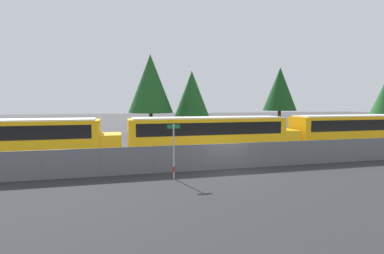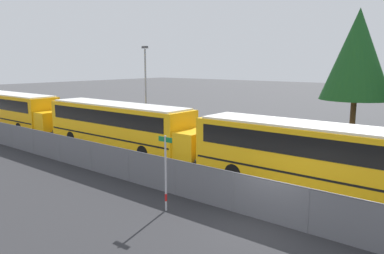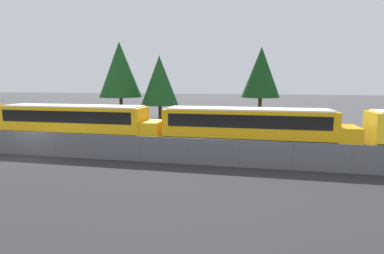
# 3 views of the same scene
# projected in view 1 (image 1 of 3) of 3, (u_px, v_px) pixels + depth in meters

# --- Properties ---
(ground_plane) EXTENTS (200.00, 200.00, 0.00)m
(ground_plane) POSITION_uv_depth(u_px,v_px,m) (226.00, 169.00, 19.04)
(ground_plane) COLOR #424244
(road_strip) EXTENTS (116.84, 12.00, 0.01)m
(road_strip) POSITION_uv_depth(u_px,v_px,m) (275.00, 198.00, 13.25)
(road_strip) COLOR #2B2B2D
(road_strip) RESTS_ON ground_plane
(fence) EXTENTS (82.91, 0.07, 1.65)m
(fence) POSITION_uv_depth(u_px,v_px,m) (226.00, 156.00, 18.97)
(fence) COLOR #9EA0A5
(fence) RESTS_ON ground_plane
(school_bus_1) EXTENTS (13.70, 2.63, 3.12)m
(school_bus_1) POSITION_uv_depth(u_px,v_px,m) (10.00, 138.00, 19.90)
(school_bus_1) COLOR #EDA80F
(school_bus_1) RESTS_ON ground_plane
(school_bus_2) EXTENTS (13.70, 2.63, 3.12)m
(school_bus_2) POSITION_uv_depth(u_px,v_px,m) (211.00, 133.00, 23.30)
(school_bus_2) COLOR #EDA80F
(school_bus_2) RESTS_ON ground_plane
(school_bus_3) EXTENTS (13.70, 2.63, 3.12)m
(school_bus_3) POSITION_uv_depth(u_px,v_px,m) (359.00, 129.00, 26.88)
(school_bus_3) COLOR orange
(school_bus_3) RESTS_ON ground_plane
(street_sign) EXTENTS (0.70, 0.09, 3.07)m
(street_sign) POSITION_uv_depth(u_px,v_px,m) (174.00, 150.00, 16.46)
(street_sign) COLOR #B7B7BC
(street_sign) RESTS_ON ground_plane
(tree_0) EXTENTS (4.79, 4.79, 8.24)m
(tree_0) POSITION_uv_depth(u_px,v_px,m) (192.00, 96.00, 38.09)
(tree_0) COLOR #51381E
(tree_0) RESTS_ON ground_plane
(tree_1) EXTENTS (4.55, 4.55, 9.04)m
(tree_1) POSITION_uv_depth(u_px,v_px,m) (280.00, 89.00, 41.21)
(tree_1) COLOR #51381E
(tree_1) RESTS_ON ground_plane
(tree_3) EXTENTS (5.45, 5.45, 10.06)m
(tree_3) POSITION_uv_depth(u_px,v_px,m) (151.00, 84.00, 36.44)
(tree_3) COLOR #51381E
(tree_3) RESTS_ON ground_plane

